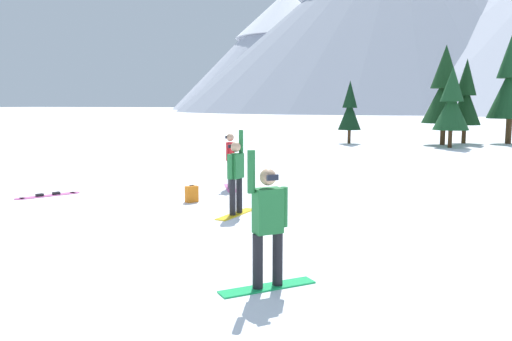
# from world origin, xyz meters

# --- Properties ---
(ground_plane) EXTENTS (800.00, 800.00, 0.00)m
(ground_plane) POSITION_xyz_m (0.00, 0.00, 0.00)
(ground_plane) COLOR white
(snowboarder_foreground) EXTENTS (1.19, 1.27, 2.01)m
(snowboarder_foreground) POSITION_xyz_m (3.52, -0.98, 0.95)
(snowboarder_foreground) COLOR #19B259
(snowboarder_foreground) RESTS_ON ground_plane
(snowboarder_midground) EXTENTS (0.43, 1.51, 2.03)m
(snowboarder_midground) POSITION_xyz_m (1.05, 3.43, 0.96)
(snowboarder_midground) COLOR yellow
(snowboarder_midground) RESTS_ON ground_plane
(snowboarder_background) EXTENTS (1.02, 1.47, 1.73)m
(snowboarder_background) POSITION_xyz_m (-0.72, 6.95, 0.92)
(snowboarder_background) COLOR pink
(snowboarder_background) RESTS_ON ground_plane
(loose_snowboard_far_spare) EXTENTS (1.11, 1.77, 0.09)m
(loose_snowboard_far_spare) POSITION_xyz_m (-5.04, 3.73, 0.02)
(loose_snowboard_far_spare) COLOR pink
(loose_snowboard_far_spare) RESTS_ON ground_plane
(backpack_orange) EXTENTS (0.36, 0.38, 0.47)m
(backpack_orange) POSITION_xyz_m (-0.74, 4.47, 0.21)
(backpack_orange) COLOR orange
(backpack_orange) RESTS_ON ground_plane
(pine_tree_twin) EXTENTS (2.14, 2.14, 4.93)m
(pine_tree_twin) POSITION_xyz_m (5.27, 26.04, 2.69)
(pine_tree_twin) COLOR #472D19
(pine_tree_twin) RESTS_ON ground_plane
(pine_tree_broad) EXTENTS (2.06, 2.06, 5.68)m
(pine_tree_broad) POSITION_xyz_m (6.03, 30.19, 3.09)
(pine_tree_broad) COLOR #472D19
(pine_tree_broad) RESTS_ON ground_plane
(pine_tree_young) EXTENTS (2.95, 2.95, 7.70)m
(pine_tree_young) POSITION_xyz_m (8.82, 31.00, 4.20)
(pine_tree_young) COLOR #472D19
(pine_tree_young) RESTS_ON ground_plane
(pine_tree_leaning) EXTENTS (1.54, 1.54, 4.23)m
(pine_tree_leaning) POSITION_xyz_m (-1.17, 27.15, 2.30)
(pine_tree_leaning) COLOR #472D19
(pine_tree_leaning) RESTS_ON ground_plane
(pine_tree_slender) EXTENTS (2.79, 2.79, 6.45)m
(pine_tree_slender) POSITION_xyz_m (4.75, 28.25, 3.52)
(pine_tree_slender) COLOR #472D19
(pine_tree_slender) RESTS_ON ground_plane
(peak_east_ridge) EXTENTS (119.33, 119.33, 60.63)m
(peak_east_ridge) POSITION_xyz_m (-81.55, 253.03, 31.68)
(peak_east_ridge) COLOR #B2B7C6
(peak_east_ridge) RESTS_ON ground_plane
(peak_north_spur) EXTENTS (171.80, 171.80, 73.52)m
(peak_north_spur) POSITION_xyz_m (-19.61, 203.66, 38.41)
(peak_north_spur) COLOR #8C93A3
(peak_north_spur) RESTS_ON ground_plane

